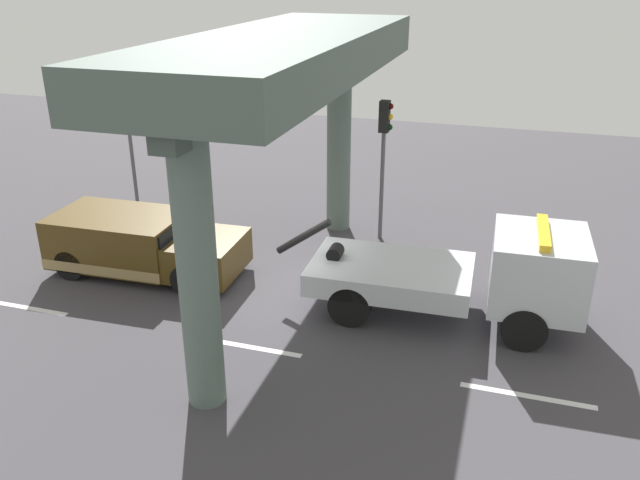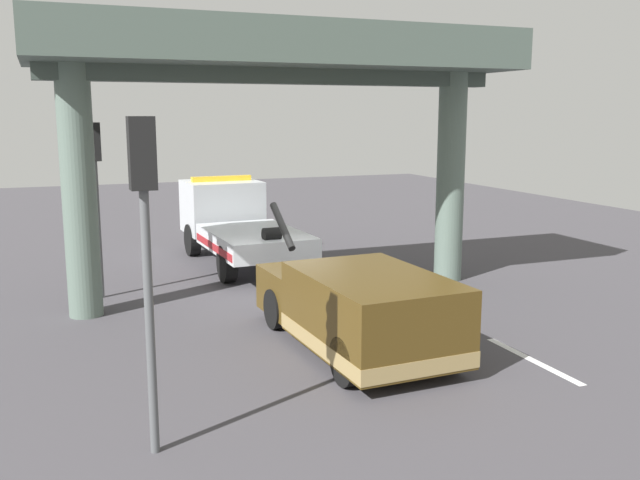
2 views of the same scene
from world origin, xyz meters
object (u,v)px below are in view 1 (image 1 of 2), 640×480
(traffic_light_far, at_px, (384,140))
(traffic_light_near, at_px, (128,117))
(towed_van_green, at_px, (139,244))
(tow_truck_white, at_px, (474,273))

(traffic_light_far, bearing_deg, traffic_light_near, 180.00)
(traffic_light_near, height_order, traffic_light_far, traffic_light_near)
(towed_van_green, distance_m, traffic_light_near, 5.56)
(traffic_light_near, xyz_separation_m, traffic_light_far, (8.50, 0.00, -0.12))
(traffic_light_near, bearing_deg, towed_van_green, -57.25)
(towed_van_green, distance_m, traffic_light_far, 7.52)
(tow_truck_white, xyz_separation_m, traffic_light_far, (-3.09, 4.18, 1.88))
(traffic_light_near, relative_size, traffic_light_far, 1.04)
(traffic_light_near, distance_m, traffic_light_far, 8.50)
(tow_truck_white, distance_m, traffic_light_near, 12.48)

